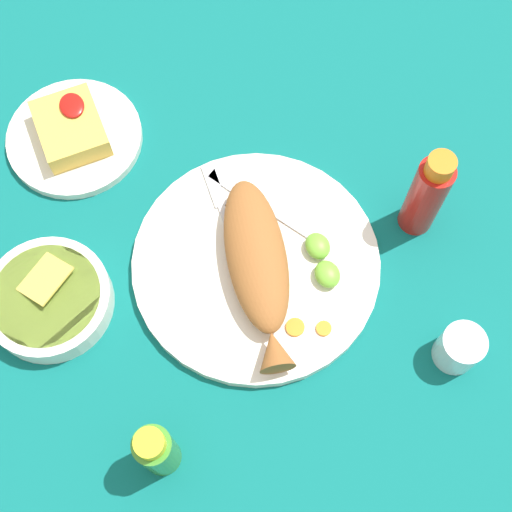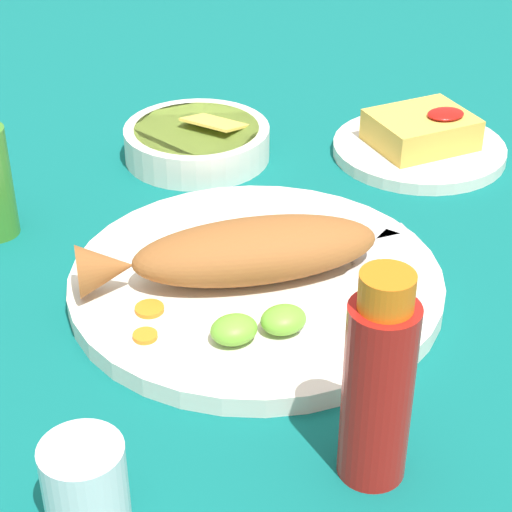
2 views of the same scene
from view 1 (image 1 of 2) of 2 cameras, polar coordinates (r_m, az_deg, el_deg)
ground_plane at (r=0.98m, az=0.00°, el=-0.84°), size 4.00×4.00×0.00m
main_plate at (r=0.98m, az=0.00°, el=-0.65°), size 0.34×0.34×0.02m
fried_fish at (r=0.94m, az=0.15°, el=-0.63°), size 0.28×0.12×0.05m
fork_near at (r=1.00m, az=-2.63°, el=3.53°), size 0.19×0.03×0.00m
fork_far at (r=1.00m, az=0.05°, el=4.37°), size 0.16×0.11×0.00m
carrot_slice_near at (r=0.94m, az=5.44°, el=-5.79°), size 0.02×0.02×0.00m
carrot_slice_mid at (r=0.94m, az=3.15°, el=-5.71°), size 0.02×0.02×0.00m
lime_wedge_main at (r=0.95m, az=5.73°, el=-1.45°), size 0.04×0.03×0.02m
lime_wedge_side at (r=0.97m, az=4.95°, el=0.81°), size 0.04×0.03×0.02m
hot_sauce_bottle_red at (r=0.97m, az=13.49°, el=4.79°), size 0.05×0.05×0.17m
hot_sauce_bottle_green at (r=0.87m, az=-7.93°, el=-15.16°), size 0.05×0.05×0.14m
salt_cup at (r=0.96m, az=15.88°, el=-7.17°), size 0.06×0.06×0.06m
side_plate_fries at (r=1.10m, az=-14.30°, el=9.16°), size 0.20×0.20×0.01m
fries_pile at (r=1.08m, az=-14.61°, el=9.90°), size 0.11×0.09×0.04m
guacamole_bowl at (r=0.98m, az=-16.25°, el=-3.31°), size 0.17×0.17×0.05m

